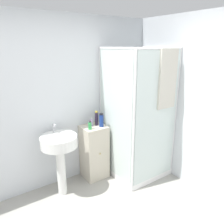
{
  "coord_description": "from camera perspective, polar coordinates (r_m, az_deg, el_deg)",
  "views": [
    {
      "loc": [
        -0.98,
        -1.28,
        2.07
      ],
      "look_at": [
        0.69,
        1.15,
        1.17
      ],
      "focal_mm": 35.0,
      "sensor_mm": 36.0,
      "label": 1
    }
  ],
  "objects": [
    {
      "name": "wall_back",
      "position": [
        3.24,
        -15.81,
        1.73
      ],
      "size": [
        6.4,
        0.06,
        2.5
      ],
      "primitive_type": "cube",
      "color": "silver",
      "rests_on": "ground_plane"
    },
    {
      "name": "shower_enclosure",
      "position": [
        3.57,
        6.61,
        -7.59
      ],
      "size": [
        0.87,
        0.9,
        2.05
      ],
      "color": "white",
      "rests_on": "ground_plane"
    },
    {
      "name": "vanity_cabinet",
      "position": [
        3.57,
        -4.68,
        -10.29
      ],
      "size": [
        0.37,
        0.37,
        0.87
      ],
      "color": "beige",
      "rests_on": "ground_plane"
    },
    {
      "name": "sink",
      "position": [
        3.12,
        -13.56,
        -9.26
      ],
      "size": [
        0.5,
        0.5,
        1.03
      ],
      "color": "white",
      "rests_on": "ground_plane"
    },
    {
      "name": "soap_dispenser",
      "position": [
        3.27,
        -5.79,
        -3.63
      ],
      "size": [
        0.05,
        0.05,
        0.13
      ],
      "color": "green",
      "rests_on": "vanity_cabinet"
    },
    {
      "name": "shampoo_bottle_tall_black",
      "position": [
        3.41,
        -4.07,
        -1.65
      ],
      "size": [
        0.05,
        0.05,
        0.23
      ],
      "color": "#281E33",
      "rests_on": "vanity_cabinet"
    },
    {
      "name": "shampoo_bottle_blue",
      "position": [
        3.35,
        -2.81,
        -2.15
      ],
      "size": [
        0.07,
        0.07,
        0.21
      ],
      "color": "navy",
      "rests_on": "vanity_cabinet"
    },
    {
      "name": "lotion_bottle_white",
      "position": [
        3.4,
        -5.47,
        -2.74
      ],
      "size": [
        0.05,
        0.05,
        0.14
      ],
      "color": "#B299C6",
      "rests_on": "vanity_cabinet"
    }
  ]
}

